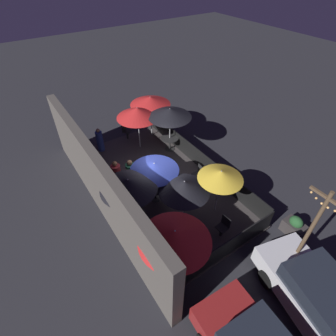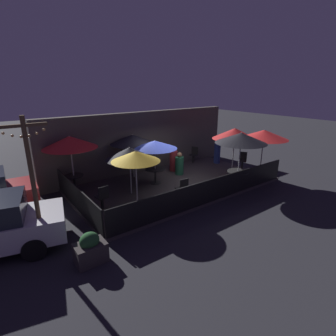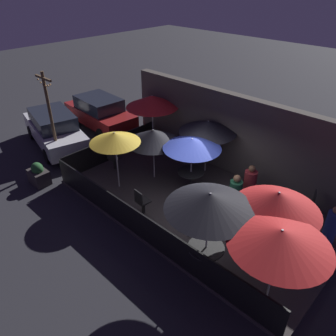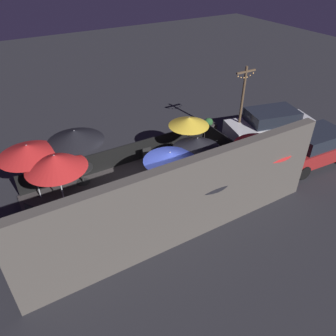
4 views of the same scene
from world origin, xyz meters
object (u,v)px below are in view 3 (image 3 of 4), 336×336
object	(u,v)px
patio_umbrella_2	(192,143)
light_post	(50,115)
patron_1	(235,192)
patio_umbrella_5	(281,238)
patio_chair_2	(113,158)
patio_umbrella_3	(278,201)
patio_chair_1	(141,201)
patio_chair_0	(313,267)
planter_box	(39,174)
dining_table_1	(206,251)
patron_2	(331,228)
parked_car_1	(100,112)
patron_0	(250,184)
patio_umbrella_1	(210,201)
patio_umbrella_4	(115,138)
dining_table_2	(191,175)
patio_chair_3	(309,202)
patio_umbrella_6	(153,136)
parked_car_0	(54,129)
dining_table_0	(153,136)
patio_umbrella_7	(208,127)
patio_umbrella_0	(152,101)

from	to	relation	value
patio_umbrella_2	light_post	bearing A→B (deg)	-157.34
patron_1	patio_umbrella_5	bearing A→B (deg)	-172.44
patio_chair_2	light_post	distance (m)	2.97
patio_umbrella_3	patio_umbrella_5	world-z (taller)	patio_umbrella_5
patio_umbrella_5	patio_chair_1	distance (m)	4.98
patio_chair_0	planter_box	bearing A→B (deg)	-19.07
planter_box	patron_1	bearing A→B (deg)	32.40
dining_table_1	patron_2	xyz separation A→B (m)	(2.01, 3.17, 0.01)
patron_1	parked_car_1	distance (m)	8.69
patron_0	patron_2	bearing A→B (deg)	172.19
patio_umbrella_1	patio_chair_1	distance (m)	3.40
patio_umbrella_4	patio_chair_1	world-z (taller)	patio_umbrella_4
light_post	patio_chair_1	bearing A→B (deg)	0.23
dining_table_2	light_post	distance (m)	6.00
patio_umbrella_1	patio_chair_3	bearing A→B (deg)	75.95
patio_umbrella_4	patio_umbrella_5	world-z (taller)	patio_umbrella_5
patio_umbrella_3	dining_table_2	world-z (taller)	patio_umbrella_3
dining_table_1	patron_2	world-z (taller)	patron_2
patio_umbrella_2	planter_box	distance (m)	5.96
patio_umbrella_6	parked_car_1	distance (m)	5.75
patio_umbrella_2	parked_car_0	distance (m)	7.08
dining_table_0	patio_umbrella_7	bearing A→B (deg)	0.77
patio_umbrella_0	patio_chair_0	xyz separation A→B (m)	(8.27, -2.39, -1.63)
patron_1	patron_0	bearing A→B (deg)	-48.88
patio_umbrella_1	patio_umbrella_7	distance (m)	5.02
patio_umbrella_0	patio_umbrella_6	xyz separation A→B (m)	(1.83, -1.71, -0.40)
light_post	patio_umbrella_0	bearing A→B (deg)	59.98
patio_umbrella_6	dining_table_2	world-z (taller)	patio_umbrella_6
patio_umbrella_0	dining_table_2	size ratio (longest dim) A/B	2.55
light_post	patio_chair_3	bearing A→B (deg)	22.31
dining_table_2	patio_chair_3	distance (m)	4.02
patio_umbrella_7	parked_car_0	xyz separation A→B (m)	(-6.45, -2.86, -1.18)
patio_umbrella_3	patio_chair_1	world-z (taller)	patio_umbrella_3
dining_table_2	patio_umbrella_0	bearing A→B (deg)	158.50
light_post	patio_umbrella_1	bearing A→B (deg)	-2.43
patron_1	patron_2	xyz separation A→B (m)	(3.03, 0.26, 0.11)
dining_table_1	dining_table_2	distance (m)	3.75
patron_1	light_post	size ratio (longest dim) A/B	0.30
patio_chair_2	patio_chair_3	bearing A→B (deg)	-74.84
patio_umbrella_7	dining_table_1	xyz separation A→B (m)	(3.09, -3.94, -1.31)
patio_umbrella_6	patio_umbrella_7	xyz separation A→B (m)	(1.11, 1.75, 0.15)
patio_umbrella_3	parked_car_1	distance (m)	11.12
patio_umbrella_6	patio_chair_0	xyz separation A→B (m)	(6.44, -0.68, -1.23)
planter_box	parked_car_0	bearing A→B (deg)	138.39
patron_0	planter_box	bearing A→B (deg)	35.85
patio_umbrella_5	patio_chair_3	xyz separation A→B (m)	(-0.75, 4.00, -1.69)
dining_table_1	light_post	size ratio (longest dim) A/B	0.25
patio_umbrella_0	patio_umbrella_5	xyz separation A→B (m)	(7.81, -3.81, 0.02)
patio_umbrella_6	patron_0	xyz separation A→B (m)	(3.33, 1.37, -1.18)
dining_table_0	parked_car_0	size ratio (longest dim) A/B	0.17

